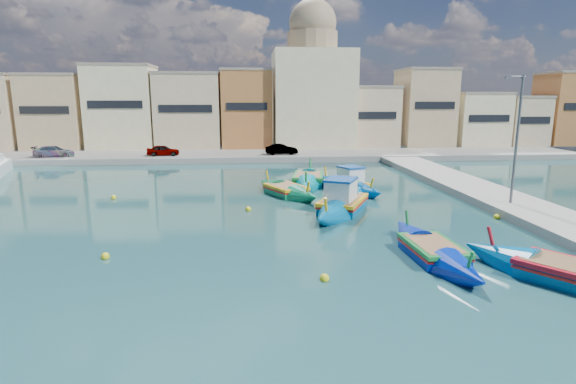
# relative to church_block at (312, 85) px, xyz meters

# --- Properties ---
(ground) EXTENTS (160.00, 160.00, 0.00)m
(ground) POSITION_rel_church_block_xyz_m (-10.00, -40.00, -8.41)
(ground) COLOR #133937
(ground) RESTS_ON ground
(north_quay) EXTENTS (80.00, 8.00, 0.60)m
(north_quay) POSITION_rel_church_block_xyz_m (-10.00, -8.00, -8.11)
(north_quay) COLOR gray
(north_quay) RESTS_ON ground
(north_townhouses) EXTENTS (83.20, 7.87, 10.19)m
(north_townhouses) POSITION_rel_church_block_xyz_m (-3.32, -0.64, -3.41)
(north_townhouses) COLOR #C8B08A
(north_townhouses) RESTS_ON ground
(church_block) EXTENTS (10.00, 10.00, 19.10)m
(church_block) POSITION_rel_church_block_xyz_m (0.00, 0.00, 0.00)
(church_block) COLOR beige
(church_block) RESTS_ON ground
(quay_street_lamp) EXTENTS (1.18, 0.16, 8.00)m
(quay_street_lamp) POSITION_rel_church_block_xyz_m (7.44, -34.00, -4.07)
(quay_street_lamp) COLOR #595B60
(quay_street_lamp) RESTS_ON ground
(parked_cars) EXTENTS (28.31, 2.17, 1.17)m
(parked_cars) POSITION_rel_church_block_xyz_m (-18.86, -9.50, -7.22)
(parked_cars) COLOR #4C1919
(parked_cars) RESTS_ON north_quay
(luzzu_turquoise_cabin) EXTENTS (6.36, 9.83, 3.18)m
(luzzu_turquoise_cabin) POSITION_rel_church_block_xyz_m (-2.59, -33.08, -8.02)
(luzzu_turquoise_cabin) COLOR #006098
(luzzu_turquoise_cabin) RESTS_ON ground
(luzzu_blue_cabin) EXTENTS (5.03, 8.22, 2.87)m
(luzzu_blue_cabin) POSITION_rel_church_block_xyz_m (-1.05, -27.16, -8.06)
(luzzu_blue_cabin) COLOR #0057A2
(luzzu_blue_cabin) RESTS_ON ground
(luzzu_cyan_mid) EXTENTS (3.85, 9.67, 2.79)m
(luzzu_cyan_mid) POSITION_rel_church_block_xyz_m (-3.55, -24.16, -8.11)
(luzzu_cyan_mid) COLOR #00869F
(luzzu_cyan_mid) RESTS_ON ground
(luzzu_green) EXTENTS (5.21, 7.73, 2.42)m
(luzzu_green) POSITION_rel_church_block_xyz_m (-5.65, -28.27, -8.15)
(luzzu_green) COLOR #0B744B
(luzzu_green) RESTS_ON ground
(luzzu_blue_south) EXTENTS (2.23, 8.26, 2.36)m
(luzzu_blue_south) POSITION_rel_church_block_xyz_m (-0.46, -41.61, -8.16)
(luzzu_blue_south) COLOR #0021AB
(luzzu_blue_south) RESTS_ON ground
(luzzu_cyan_south) EXTENTS (6.61, 7.89, 2.58)m
(luzzu_cyan_south) POSITION_rel_church_block_xyz_m (3.47, -44.59, -8.13)
(luzzu_cyan_south) COLOR #0064A5
(luzzu_cyan_south) RESTS_ON ground
(mooring_buoys) EXTENTS (23.54, 19.32, 0.36)m
(mooring_buoys) POSITION_rel_church_block_xyz_m (-7.36, -34.26, -8.33)
(mooring_buoys) COLOR yellow
(mooring_buoys) RESTS_ON ground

